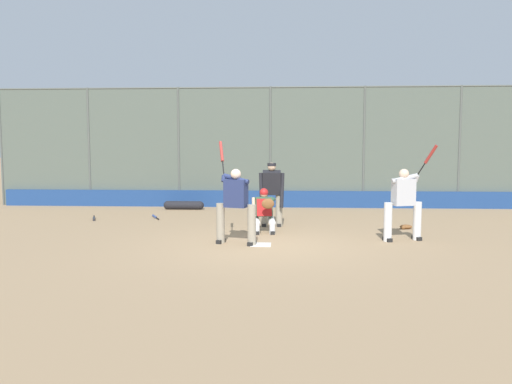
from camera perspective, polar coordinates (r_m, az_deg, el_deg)
name	(u,v)px	position (r m, az deg, el deg)	size (l,w,h in m)	color
ground_plane	(261,245)	(10.76, 0.56, -6.07)	(160.00, 160.00, 0.00)	#9E7F5B
home_plate_marker	(261,245)	(10.76, 0.56, -6.04)	(0.43, 0.43, 0.01)	white
backstop_fence	(270,145)	(17.38, 1.65, 5.44)	(19.37, 0.08, 4.16)	#515651
padding_wall	(270,199)	(17.37, 1.62, -0.80)	(18.91, 0.18, 0.57)	navy
bleachers_beyond	(231,190)	(19.71, -2.85, 0.20)	(13.51, 1.95, 1.16)	slate
batter_at_plate	(236,203)	(10.73, -2.35, -1.30)	(0.88, 0.87, 2.23)	gray
catcher_behind_plate	(264,210)	(12.12, 0.94, -2.08)	(0.60, 0.71, 1.09)	silver
umpire_home	(272,192)	(13.08, 1.80, -0.05)	(0.69, 0.42, 1.69)	gray
batter_on_deck	(404,202)	(11.60, 16.53, -1.07)	(1.10, 0.53, 2.15)	silver
spare_bat_near_backstop	(94,218)	(15.17, -18.03, -2.89)	(0.35, 0.81, 0.07)	black
spare_bat_by_padding	(155,217)	(15.07, -11.47, -2.79)	(0.41, 0.77, 0.07)	black
fielding_glove_on_dirt	(406,227)	(13.36, 16.73, -3.83)	(0.31, 0.24, 0.11)	brown
equipment_bag_dugout_side	(184,205)	(16.90, -8.26, -1.51)	(1.37, 0.28, 0.28)	black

